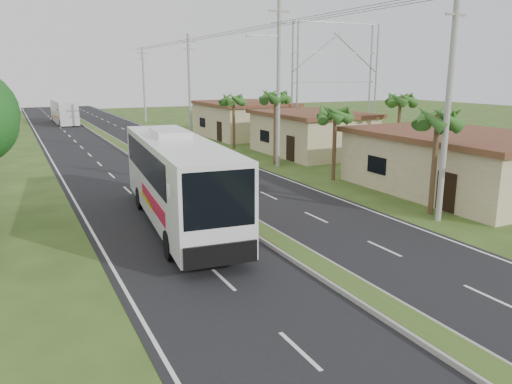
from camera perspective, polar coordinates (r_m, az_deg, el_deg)
name	(u,v)px	position (r m, az deg, el deg)	size (l,w,h in m)	color
ground	(310,263)	(18.86, 6.22, -8.11)	(180.00, 180.00, 0.00)	#304619
road_asphalt	(161,171)	(36.67, -10.79, 2.35)	(14.00, 160.00, 0.02)	black
median_strip	(161,170)	(36.65, -10.79, 2.49)	(1.20, 160.00, 0.18)	gray
lane_edge_left	(63,180)	(35.52, -21.23, 1.30)	(0.12, 160.00, 0.01)	silver
lane_edge_right	(245,164)	(38.95, -1.26, 3.21)	(0.12, 160.00, 0.01)	silver
shop_near	(457,162)	(31.79, 22.03, 3.17)	(8.60, 12.60, 3.52)	tan
shop_mid	(311,133)	(43.92, 6.32, 6.74)	(7.60, 10.60, 3.67)	tan
shop_far	(243,119)	(56.15, -1.46, 8.33)	(8.60, 11.60, 3.82)	tan
palm_verge_a	(438,119)	(25.75, 20.07, 7.82)	(2.40, 2.40, 5.45)	#473321
palm_verge_b	(335,114)	(32.86, 9.07, 8.82)	(2.40, 2.40, 5.05)	#473321
palm_verge_c	(275,97)	(38.44, 2.23, 10.76)	(2.40, 2.40, 5.85)	#473321
palm_verge_d	(234,99)	(46.76, -2.59, 10.52)	(2.40, 2.40, 5.25)	#473321
palm_behind_shop	(400,100)	(40.24, 16.19, 10.10)	(2.40, 2.40, 5.65)	#473321
utility_pole_a	(448,101)	(24.64, 21.12, 9.70)	(1.60, 0.28, 11.00)	gray
utility_pole_b	(278,82)	(37.37, 2.55, 12.42)	(3.20, 0.28, 12.00)	gray
utility_pole_c	(189,85)	(55.74, -7.62, 12.04)	(1.60, 0.28, 11.00)	gray
utility_pole_d	(144,84)	(74.95, -12.70, 11.96)	(1.60, 0.28, 10.50)	gray
billboard_lattice	(336,74)	(54.74, 9.09, 13.17)	(10.18, 1.18, 12.07)	gray
coach_bus_main	(177,175)	(23.03, -8.99, 1.92)	(4.05, 13.53, 4.31)	white
coach_bus_far	(64,111)	(75.65, -21.10, 8.68)	(2.64, 11.07, 3.21)	silver
motorcyclist	(198,194)	(25.55, -6.70, -0.21)	(1.85, 1.07, 2.47)	black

